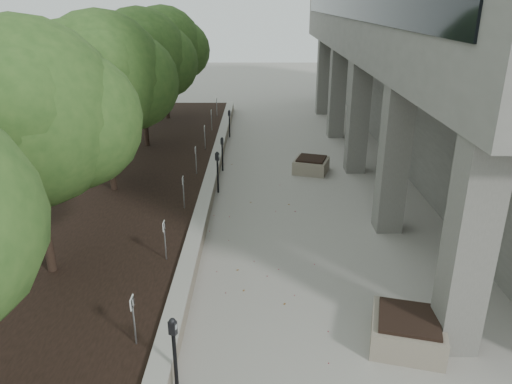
{
  "coord_description": "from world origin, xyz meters",
  "views": [
    {
      "loc": [
        -0.23,
        -6.48,
        6.01
      ],
      "look_at": [
        -0.28,
        6.39,
        0.94
      ],
      "focal_mm": 34.33,
      "sensor_mm": 36.0,
      "label": 1
    }
  ],
  "objects_px": {
    "parking_meter_5": "(229,124)",
    "crabapple_tree_5": "(164,63)",
    "crabapple_tree_2": "(32,153)",
    "crabapple_tree_4": "(142,79)",
    "parking_meter_2": "(175,356)",
    "crabapple_tree_3": "(104,104)",
    "parking_meter_3": "(218,172)",
    "planter_back": "(311,165)",
    "parking_meter_4": "(222,154)",
    "planter_front": "(408,331)"
  },
  "relations": [
    {
      "from": "crabapple_tree_2",
      "to": "crabapple_tree_4",
      "type": "distance_m",
      "value": 10.0
    },
    {
      "from": "crabapple_tree_4",
      "to": "parking_meter_2",
      "type": "relative_size",
      "value": 3.81
    },
    {
      "from": "parking_meter_2",
      "to": "parking_meter_3",
      "type": "height_order",
      "value": "same"
    },
    {
      "from": "crabapple_tree_4",
      "to": "crabapple_tree_5",
      "type": "xyz_separation_m",
      "value": [
        0.0,
        5.0,
        0.0
      ]
    },
    {
      "from": "parking_meter_2",
      "to": "parking_meter_3",
      "type": "distance_m",
      "value": 8.9
    },
    {
      "from": "parking_meter_3",
      "to": "parking_meter_2",
      "type": "bearing_deg",
      "value": -68.44
    },
    {
      "from": "crabapple_tree_2",
      "to": "parking_meter_2",
      "type": "bearing_deg",
      "value": -44.35
    },
    {
      "from": "crabapple_tree_2",
      "to": "parking_meter_3",
      "type": "xyz_separation_m",
      "value": [
        3.25,
        5.72,
        -2.41
      ]
    },
    {
      "from": "crabapple_tree_5",
      "to": "planter_back",
      "type": "relative_size",
      "value": 4.6
    },
    {
      "from": "crabapple_tree_2",
      "to": "planter_back",
      "type": "relative_size",
      "value": 4.6
    },
    {
      "from": "crabapple_tree_2",
      "to": "planter_front",
      "type": "bearing_deg",
      "value": -15.14
    },
    {
      "from": "parking_meter_5",
      "to": "parking_meter_4",
      "type": "bearing_deg",
      "value": -78.05
    },
    {
      "from": "parking_meter_3",
      "to": "planter_front",
      "type": "distance_m",
      "value": 8.75
    },
    {
      "from": "parking_meter_4",
      "to": "parking_meter_3",
      "type": "bearing_deg",
      "value": -90.76
    },
    {
      "from": "crabapple_tree_3",
      "to": "planter_front",
      "type": "height_order",
      "value": "crabapple_tree_3"
    },
    {
      "from": "parking_meter_4",
      "to": "parking_meter_5",
      "type": "xyz_separation_m",
      "value": [
        0.0,
        4.83,
        -0.01
      ]
    },
    {
      "from": "parking_meter_3",
      "to": "planter_back",
      "type": "relative_size",
      "value": 1.2
    },
    {
      "from": "parking_meter_3",
      "to": "planter_front",
      "type": "xyz_separation_m",
      "value": [
        4.1,
        -7.71,
        -0.41
      ]
    },
    {
      "from": "parking_meter_4",
      "to": "parking_meter_5",
      "type": "distance_m",
      "value": 4.83
    },
    {
      "from": "planter_front",
      "to": "planter_back",
      "type": "bearing_deg",
      "value": 94.61
    },
    {
      "from": "crabapple_tree_4",
      "to": "parking_meter_3",
      "type": "bearing_deg",
      "value": -52.76
    },
    {
      "from": "crabapple_tree_5",
      "to": "planter_back",
      "type": "distance_m",
      "value": 10.12
    },
    {
      "from": "parking_meter_2",
      "to": "parking_meter_5",
      "type": "distance_m",
      "value": 15.96
    },
    {
      "from": "parking_meter_5",
      "to": "crabapple_tree_4",
      "type": "bearing_deg",
      "value": -127.5
    },
    {
      "from": "parking_meter_2",
      "to": "parking_meter_5",
      "type": "bearing_deg",
      "value": 111.68
    },
    {
      "from": "parking_meter_5",
      "to": "planter_front",
      "type": "height_order",
      "value": "parking_meter_5"
    },
    {
      "from": "crabapple_tree_2",
      "to": "parking_meter_4",
      "type": "height_order",
      "value": "crabapple_tree_2"
    },
    {
      "from": "crabapple_tree_3",
      "to": "planter_front",
      "type": "bearing_deg",
      "value": -43.54
    },
    {
      "from": "crabapple_tree_2",
      "to": "crabapple_tree_4",
      "type": "relative_size",
      "value": 1.0
    },
    {
      "from": "parking_meter_3",
      "to": "parking_meter_4",
      "type": "xyz_separation_m",
      "value": [
        0.0,
        2.23,
        -0.06
      ]
    },
    {
      "from": "crabapple_tree_5",
      "to": "planter_front",
      "type": "bearing_deg",
      "value": -66.59
    },
    {
      "from": "crabapple_tree_4",
      "to": "crabapple_tree_2",
      "type": "bearing_deg",
      "value": -90.0
    },
    {
      "from": "crabapple_tree_3",
      "to": "crabapple_tree_4",
      "type": "distance_m",
      "value": 5.0
    },
    {
      "from": "crabapple_tree_3",
      "to": "planter_front",
      "type": "xyz_separation_m",
      "value": [
        7.35,
        -6.99,
        -2.82
      ]
    },
    {
      "from": "crabapple_tree_2",
      "to": "parking_meter_5",
      "type": "distance_m",
      "value": 13.42
    },
    {
      "from": "crabapple_tree_4",
      "to": "parking_meter_5",
      "type": "xyz_separation_m",
      "value": [
        3.25,
        2.78,
        -2.48
      ]
    },
    {
      "from": "parking_meter_2",
      "to": "crabapple_tree_3",
      "type": "bearing_deg",
      "value": 133.36
    },
    {
      "from": "crabapple_tree_3",
      "to": "crabapple_tree_4",
      "type": "bearing_deg",
      "value": 90.0
    },
    {
      "from": "parking_meter_5",
      "to": "crabapple_tree_5",
      "type": "bearing_deg",
      "value": 157.62
    },
    {
      "from": "crabapple_tree_5",
      "to": "parking_meter_4",
      "type": "relative_size",
      "value": 4.18
    },
    {
      "from": "crabapple_tree_5",
      "to": "planter_back",
      "type": "xyz_separation_m",
      "value": [
        6.56,
        -7.16,
        -2.84
      ]
    },
    {
      "from": "planter_back",
      "to": "crabapple_tree_5",
      "type": "bearing_deg",
      "value": 132.52
    },
    {
      "from": "parking_meter_2",
      "to": "parking_meter_5",
      "type": "height_order",
      "value": "parking_meter_2"
    },
    {
      "from": "crabapple_tree_4",
      "to": "planter_front",
      "type": "xyz_separation_m",
      "value": [
        7.35,
        -11.99,
        -2.82
      ]
    },
    {
      "from": "parking_meter_2",
      "to": "planter_back",
      "type": "bearing_deg",
      "value": 94.96
    },
    {
      "from": "crabapple_tree_2",
      "to": "parking_meter_2",
      "type": "height_order",
      "value": "crabapple_tree_2"
    },
    {
      "from": "crabapple_tree_2",
      "to": "parking_meter_3",
      "type": "relative_size",
      "value": 3.81
    },
    {
      "from": "crabapple_tree_5",
      "to": "planter_front",
      "type": "height_order",
      "value": "crabapple_tree_5"
    },
    {
      "from": "parking_meter_3",
      "to": "crabapple_tree_3",
      "type": "bearing_deg",
      "value": -145.88
    },
    {
      "from": "planter_back",
      "to": "crabapple_tree_2",
      "type": "bearing_deg",
      "value": -129.91
    }
  ]
}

